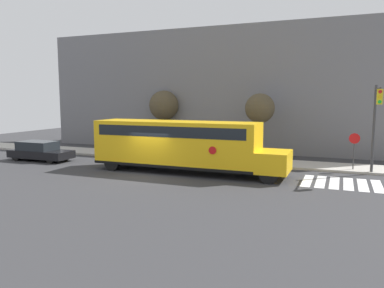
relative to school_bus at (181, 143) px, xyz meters
name	(u,v)px	position (x,y,z in m)	size (l,w,h in m)	color
ground_plane	(148,175)	(-1.49, -1.53, -1.81)	(60.00, 60.00, 0.00)	#333335
sidewalk_strip	(189,158)	(-1.49, 4.97, -1.74)	(44.00, 3.00, 0.15)	#B2ADA3
building_backdrop	(217,90)	(-1.49, 11.47, 3.45)	(32.00, 4.00, 10.52)	slate
crosswalk_stripes	(348,184)	(9.56, 0.47, -1.81)	(4.70, 3.20, 0.01)	white
school_bus	(181,143)	(0.00, 0.00, 0.00)	(12.00, 2.57, 3.15)	yellow
parked_car	(40,151)	(-11.39, 0.21, -1.11)	(4.80, 1.81, 1.41)	black
stop_sign	(354,147)	(9.85, 4.20, -0.25)	(0.64, 0.10, 2.40)	#38383A
traffic_light	(376,117)	(10.86, 2.81, 1.69)	(0.28, 2.90, 5.32)	#38383A
tree_near_sidewalk	(260,109)	(3.37, 6.98, 1.94)	(2.21, 2.21, 4.91)	#423323
tree_far_sidewalk	(164,106)	(-5.51, 8.92, 2.08)	(2.60, 2.60, 5.23)	#423323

